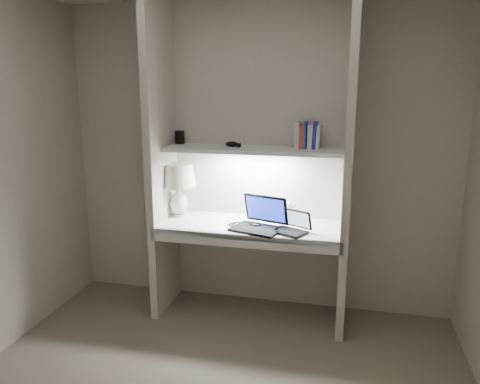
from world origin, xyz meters
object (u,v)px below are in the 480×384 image
(book_row, at_px, (307,136))
(speaker, at_px, (284,210))
(table_lamp, at_px, (178,181))
(laptop_netbook, at_px, (292,227))
(laptop_main, at_px, (260,221))

(book_row, bearing_deg, speaker, 163.23)
(table_lamp, distance_m, speaker, 0.91)
(speaker, bearing_deg, table_lamp, -163.90)
(laptop_netbook, distance_m, book_row, 0.72)
(table_lamp, relative_size, speaker, 3.22)
(table_lamp, bearing_deg, laptop_netbook, -11.78)
(speaker, bearing_deg, laptop_main, -107.97)
(laptop_netbook, distance_m, speaker, 0.36)
(book_row, bearing_deg, table_lamp, -175.22)
(laptop_main, distance_m, book_row, 0.76)
(laptop_netbook, bearing_deg, table_lamp, -164.85)
(laptop_main, distance_m, laptop_netbook, 0.25)
(table_lamp, xyz_separation_m, laptop_netbook, (0.97, -0.20, -0.26))
(book_row, bearing_deg, laptop_netbook, -103.28)
(table_lamp, bearing_deg, book_row, 4.78)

